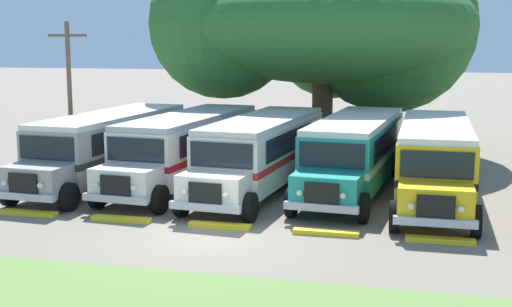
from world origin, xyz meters
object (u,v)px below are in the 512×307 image
(broad_shade_tree, at_px, (328,26))
(utility_pole, at_px, (70,92))
(parked_bus_slot_1, at_px, (188,145))
(parked_bus_slot_3, at_px, (355,150))
(parked_bus_slot_0, at_px, (109,144))
(parked_bus_slot_2, at_px, (262,150))
(parked_bus_slot_4, at_px, (435,157))

(broad_shade_tree, height_order, utility_pole, broad_shade_tree)
(broad_shade_tree, bearing_deg, utility_pole, -138.58)
(parked_bus_slot_1, relative_size, parked_bus_slot_3, 1.00)
(parked_bus_slot_0, xyz_separation_m, parked_bus_slot_2, (6.48, 0.02, 0.00))
(parked_bus_slot_2, height_order, utility_pole, utility_pole)
(parked_bus_slot_2, distance_m, utility_pole, 9.46)
(parked_bus_slot_4, bearing_deg, parked_bus_slot_2, -90.90)
(parked_bus_slot_3, relative_size, broad_shade_tree, 0.67)
(parked_bus_slot_0, bearing_deg, parked_bus_slot_3, 98.98)
(parked_bus_slot_2, height_order, broad_shade_tree, broad_shade_tree)
(parked_bus_slot_4, height_order, utility_pole, utility_pole)
(parked_bus_slot_1, bearing_deg, parked_bus_slot_0, -77.74)
(parked_bus_slot_0, relative_size, parked_bus_slot_4, 1.01)
(parked_bus_slot_0, relative_size, utility_pole, 1.65)
(broad_shade_tree, distance_m, utility_pole, 13.84)
(parked_bus_slot_0, distance_m, parked_bus_slot_1, 3.30)
(utility_pole, bearing_deg, parked_bus_slot_4, -6.52)
(parked_bus_slot_2, xyz_separation_m, parked_bus_slot_4, (6.56, -0.12, 0.00))
(broad_shade_tree, bearing_deg, parked_bus_slot_4, -62.78)
(parked_bus_slot_0, relative_size, parked_bus_slot_3, 1.00)
(parked_bus_slot_2, xyz_separation_m, utility_pole, (-9.10, 1.67, 1.97))
(parked_bus_slot_4, bearing_deg, utility_pole, -96.35)
(parked_bus_slot_0, xyz_separation_m, utility_pole, (-2.61, 1.68, 1.97))
(parked_bus_slot_1, bearing_deg, parked_bus_slot_3, 99.08)
(parked_bus_slot_0, distance_m, parked_bus_slot_2, 6.48)
(parked_bus_slot_0, relative_size, parked_bus_slot_1, 1.00)
(parked_bus_slot_2, bearing_deg, parked_bus_slot_4, 93.87)
(parked_bus_slot_4, xyz_separation_m, utility_pole, (-15.66, 1.79, 1.97))
(parked_bus_slot_3, bearing_deg, parked_bus_slot_2, -72.23)
(utility_pole, bearing_deg, broad_shade_tree, 41.42)
(broad_shade_tree, bearing_deg, parked_bus_slot_0, -125.30)
(parked_bus_slot_0, distance_m, broad_shade_tree, 13.93)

